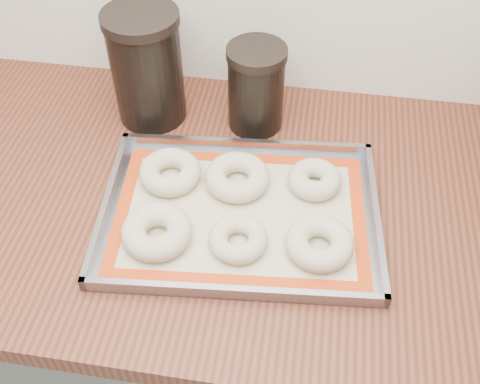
% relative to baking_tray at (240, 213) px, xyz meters
% --- Properties ---
extents(cabinet, '(3.00, 0.65, 0.86)m').
position_rel_baking_tray_xyz_m(cabinet, '(0.17, 0.05, -0.48)').
color(cabinet, '#5D675B').
rests_on(cabinet, floor).
extents(countertop, '(3.06, 0.68, 0.04)m').
position_rel_baking_tray_xyz_m(countertop, '(0.17, 0.05, -0.03)').
color(countertop, brown).
rests_on(countertop, cabinet).
extents(baking_tray, '(0.49, 0.37, 0.03)m').
position_rel_baking_tray_xyz_m(baking_tray, '(0.00, 0.00, 0.00)').
color(baking_tray, gray).
rests_on(baking_tray, countertop).
extents(baking_mat, '(0.45, 0.33, 0.00)m').
position_rel_baking_tray_xyz_m(baking_mat, '(-0.00, 0.00, -0.00)').
color(baking_mat, '#C6B793').
rests_on(baking_mat, baking_tray).
extents(bagel_front_left, '(0.12, 0.12, 0.04)m').
position_rel_baking_tray_xyz_m(bagel_front_left, '(-0.12, -0.07, 0.02)').
color(bagel_front_left, beige).
rests_on(bagel_front_left, baking_mat).
extents(bagel_front_mid, '(0.11, 0.11, 0.03)m').
position_rel_baking_tray_xyz_m(bagel_front_mid, '(0.01, -0.06, 0.01)').
color(bagel_front_mid, beige).
rests_on(bagel_front_mid, baking_mat).
extents(bagel_front_right, '(0.11, 0.11, 0.04)m').
position_rel_baking_tray_xyz_m(bagel_front_right, '(0.14, -0.05, 0.02)').
color(bagel_front_right, beige).
rests_on(bagel_front_right, baking_mat).
extents(bagel_back_left, '(0.11, 0.11, 0.04)m').
position_rel_baking_tray_xyz_m(bagel_back_left, '(-0.13, 0.06, 0.02)').
color(bagel_back_left, beige).
rests_on(bagel_back_left, baking_mat).
extents(bagel_back_mid, '(0.15, 0.15, 0.04)m').
position_rel_baking_tray_xyz_m(bagel_back_mid, '(-0.02, 0.07, 0.02)').
color(bagel_back_mid, beige).
rests_on(bagel_back_mid, baking_mat).
extents(bagel_back_right, '(0.10, 0.10, 0.04)m').
position_rel_baking_tray_xyz_m(bagel_back_right, '(0.12, 0.08, 0.02)').
color(bagel_back_right, beige).
rests_on(bagel_back_right, baking_mat).
extents(canister_left, '(0.14, 0.14, 0.22)m').
position_rel_baking_tray_xyz_m(canister_left, '(-0.21, 0.24, 0.11)').
color(canister_left, black).
rests_on(canister_left, countertop).
extents(canister_mid, '(0.11, 0.11, 0.17)m').
position_rel_baking_tray_xyz_m(canister_mid, '(-0.01, 0.24, 0.08)').
color(canister_mid, black).
rests_on(canister_mid, countertop).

